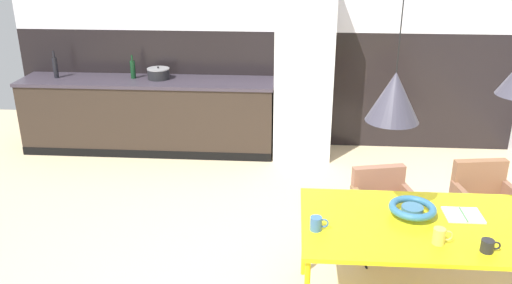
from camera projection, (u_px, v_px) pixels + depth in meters
name	position (u px, v px, depth m)	size (l,w,h in m)	color
back_wall_splashback_dark	(269.00, 88.00, 6.75)	(6.37, 0.12, 1.46)	black
kitchen_counter	(149.00, 115.00, 6.62)	(3.13, 0.63, 0.91)	#2D241C
refrigerator_column	(304.00, 72.00, 6.27)	(0.68, 0.60, 2.09)	silver
dining_table	(437.00, 229.00, 3.57)	(1.84, 0.95, 0.75)	yellow
armchair_corner_seat	(484.00, 195.00, 4.47)	(0.55, 0.53, 0.78)	brown
armchair_near_window	(382.00, 200.00, 4.46)	(0.57, 0.56, 0.73)	brown
fruit_bowl	(412.00, 209.00, 3.64)	(0.32, 0.32, 0.09)	#33607F
open_book	(463.00, 215.00, 3.66)	(0.25, 0.22, 0.02)	white
mug_dark_espresso	(488.00, 246.00, 3.23)	(0.12, 0.08, 0.08)	black
mug_white_ceramic	(440.00, 236.00, 3.31)	(0.13, 0.08, 0.11)	gold
mug_wide_latte	(317.00, 224.00, 3.47)	(0.12, 0.08, 0.10)	#335B93
cooking_pot	(159.00, 74.00, 6.47)	(0.27, 0.27, 0.16)	black
bottle_wine_green	(133.00, 69.00, 6.48)	(0.06, 0.06, 0.29)	#0F3319
bottle_oil_tall	(55.00, 67.00, 6.49)	(0.06, 0.06, 0.34)	black
pendant_lamp_over_table_near	(394.00, 97.00, 3.30)	(0.34, 0.34, 1.41)	black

